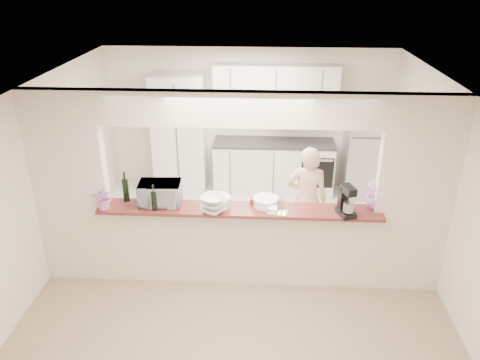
# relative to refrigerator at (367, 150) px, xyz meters

# --- Properties ---
(floor) EXTENTS (6.00, 6.00, 0.00)m
(floor) POSITION_rel_refrigerator_xyz_m (-2.05, -2.65, -0.85)
(floor) COLOR tan
(floor) RESTS_ON ground
(tile_overlay) EXTENTS (5.00, 2.90, 0.01)m
(tile_overlay) POSITION_rel_refrigerator_xyz_m (-2.05, -1.10, -0.84)
(tile_overlay) COLOR silver
(tile_overlay) RESTS_ON floor
(partition) EXTENTS (5.00, 0.15, 2.50)m
(partition) POSITION_rel_refrigerator_xyz_m (-2.05, -2.65, 0.63)
(partition) COLOR beige
(partition) RESTS_ON floor
(bar_counter) EXTENTS (3.40, 0.38, 1.09)m
(bar_counter) POSITION_rel_refrigerator_xyz_m (-2.05, -2.65, -0.27)
(bar_counter) COLOR beige
(bar_counter) RESTS_ON floor
(kitchen_cabinets) EXTENTS (3.15, 0.62, 2.25)m
(kitchen_cabinets) POSITION_rel_refrigerator_xyz_m (-2.24, 0.07, 0.12)
(kitchen_cabinets) COLOR silver
(kitchen_cabinets) RESTS_ON floor
(refrigerator) EXTENTS (0.75, 0.70, 1.70)m
(refrigerator) POSITION_rel_refrigerator_xyz_m (0.00, 0.00, 0.00)
(refrigerator) COLOR #BBBCC0
(refrigerator) RESTS_ON floor
(flower_left) EXTENTS (0.30, 0.28, 0.29)m
(flower_left) POSITION_rel_refrigerator_xyz_m (-3.65, -2.80, 0.39)
(flower_left) COLOR #C86ABD
(flower_left) RESTS_ON bar_counter
(wine_bottle_a) EXTENTS (0.08, 0.08, 0.38)m
(wine_bottle_a) POSITION_rel_refrigerator_xyz_m (-3.45, -2.58, 0.39)
(wine_bottle_a) COLOR black
(wine_bottle_a) RESTS_ON bar_counter
(wine_bottle_b) EXTENTS (0.07, 0.07, 0.33)m
(wine_bottle_b) POSITION_rel_refrigerator_xyz_m (-3.05, -2.80, 0.37)
(wine_bottle_b) COLOR black
(wine_bottle_b) RESTS_ON bar_counter
(toaster_oven) EXTENTS (0.52, 0.37, 0.28)m
(toaster_oven) POSITION_rel_refrigerator_xyz_m (-3.01, -2.64, 0.38)
(toaster_oven) COLOR #B6B5BB
(toaster_oven) RESTS_ON bar_counter
(serving_bowls) EXTENTS (0.37, 0.37, 0.21)m
(serving_bowls) POSITION_rel_refrigerator_xyz_m (-2.35, -2.82, 0.34)
(serving_bowls) COLOR white
(serving_bowls) RESTS_ON bar_counter
(plate_stack_a) EXTENTS (0.29, 0.29, 0.13)m
(plate_stack_a) POSITION_rel_refrigerator_xyz_m (-2.30, -2.67, 0.31)
(plate_stack_a) COLOR white
(plate_stack_a) RESTS_ON bar_counter
(plate_stack_b) EXTENTS (0.31, 0.31, 0.11)m
(plate_stack_b) POSITION_rel_refrigerator_xyz_m (-1.73, -2.62, 0.29)
(plate_stack_b) COLOR white
(plate_stack_b) RESTS_ON bar_counter
(red_bowl) EXTENTS (0.15, 0.15, 0.07)m
(red_bowl) POSITION_rel_refrigerator_xyz_m (-1.85, -2.57, 0.28)
(red_bowl) COLOR maroon
(red_bowl) RESTS_ON bar_counter
(tan_bowl) EXTENTS (0.16, 0.16, 0.08)m
(tan_bowl) POSITION_rel_refrigerator_xyz_m (-1.65, -2.57, 0.28)
(tan_bowl) COLOR beige
(tan_bowl) RESTS_ON bar_counter
(utensil_caddy) EXTENTS (0.25, 0.16, 0.23)m
(utensil_caddy) POSITION_rel_refrigerator_xyz_m (-1.60, -2.80, 0.33)
(utensil_caddy) COLOR silver
(utensil_caddy) RESTS_ON bar_counter
(stand_mixer) EXTENTS (0.23, 0.29, 0.38)m
(stand_mixer) POSITION_rel_refrigerator_xyz_m (-0.80, -2.79, 0.41)
(stand_mixer) COLOR black
(stand_mixer) RESTS_ON bar_counter
(flower_right) EXTENTS (0.27, 0.27, 0.37)m
(flower_right) POSITION_rel_refrigerator_xyz_m (-0.45, -2.60, 0.43)
(flower_right) COLOR #C06ECD
(flower_right) RESTS_ON bar_counter
(person) EXTENTS (0.59, 0.42, 1.55)m
(person) POSITION_rel_refrigerator_xyz_m (-1.16, -1.82, -0.07)
(person) COLOR #DBA78E
(person) RESTS_ON floor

